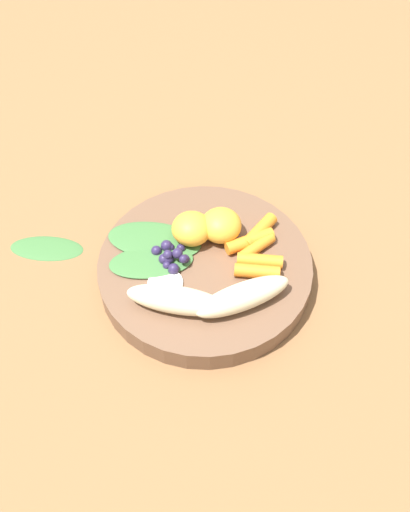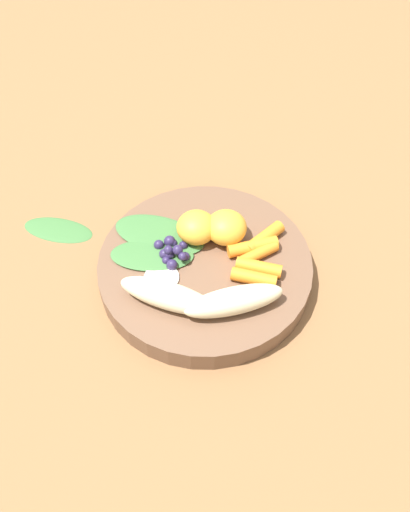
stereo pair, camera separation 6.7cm
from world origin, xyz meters
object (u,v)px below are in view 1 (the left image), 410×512
(banana_peeled_right, at_px, (177,300))
(orange_segment_near, at_px, (192,229))
(bowl, at_px, (205,269))
(banana_peeled_left, at_px, (243,296))
(kale_leaf_stray, at_px, (46,247))

(banana_peeled_right, distance_m, orange_segment_near, 0.11)
(bowl, height_order, banana_peeled_right, banana_peeled_right)
(bowl, bearing_deg, banana_peeled_left, 121.59)
(orange_segment_near, bearing_deg, bowl, 111.93)
(orange_segment_near, relative_size, kale_leaf_stray, 0.51)
(bowl, distance_m, banana_peeled_right, 0.08)
(kale_leaf_stray, bearing_deg, orange_segment_near, -177.32)
(banana_peeled_right, bearing_deg, orange_segment_near, 92.52)
(kale_leaf_stray, bearing_deg, banana_peeled_right, 152.45)
(banana_peeled_right, bearing_deg, kale_leaf_stray, 158.14)
(bowl, relative_size, orange_segment_near, 5.28)
(bowl, height_order, banana_peeled_left, banana_peeled_left)
(banana_peeled_right, xyz_separation_m, kale_leaf_stray, (0.17, -0.12, -0.04))
(banana_peeled_right, distance_m, kale_leaf_stray, 0.21)
(orange_segment_near, bearing_deg, banana_peeled_left, 118.27)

